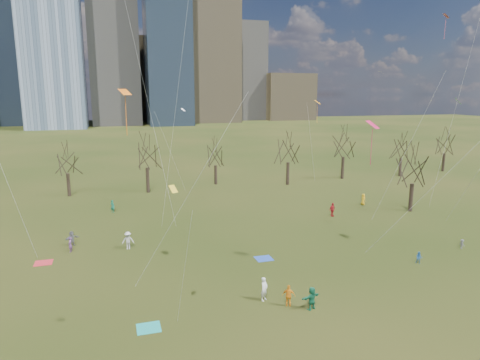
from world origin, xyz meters
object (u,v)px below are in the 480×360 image
object	(u,v)px
blanket_teal	(149,328)
person_4	(289,296)
blanket_crimson	(43,263)
blanket_navy	(264,259)
person_1	(264,289)

from	to	relation	value
blanket_teal	person_4	distance (m)	10.35
blanket_teal	blanket_crimson	size ratio (longest dim) A/B	1.00
person_4	blanket_teal	bearing A→B (deg)	27.30
blanket_navy	person_4	bearing A→B (deg)	-98.90
blanket_teal	person_1	size ratio (longest dim) A/B	0.86
blanket_teal	person_4	world-z (taller)	person_4
blanket_navy	person_4	xyz separation A→B (m)	(-1.47, -9.40, 0.83)
blanket_navy	person_1	xyz separation A→B (m)	(-2.90, -7.97, 0.91)
person_1	person_4	world-z (taller)	person_1
blanket_teal	person_1	world-z (taller)	person_1
blanket_crimson	person_4	distance (m)	23.69
blanket_crimson	person_1	xyz separation A→B (m)	(17.32, -13.04, 0.91)
blanket_navy	person_1	world-z (taller)	person_1
blanket_teal	blanket_crimson	xyz separation A→B (m)	(-8.43, 14.53, 0.00)
person_1	blanket_teal	bearing A→B (deg)	153.60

